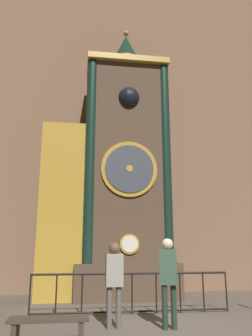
# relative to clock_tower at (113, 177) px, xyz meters

# --- Properties ---
(ground_plane) EXTENTS (28.00, 28.00, 0.00)m
(ground_plane) POSITION_rel_clock_tower_xyz_m (0.83, -3.91, -3.72)
(ground_plane) COLOR brown
(cathedral_back_wall) EXTENTS (24.00, 0.32, 14.73)m
(cathedral_back_wall) POSITION_rel_clock_tower_xyz_m (0.74, 1.42, 3.63)
(cathedral_back_wall) COLOR #846047
(cathedral_back_wall) RESTS_ON ground_plane
(clock_tower) EXTENTS (4.27, 1.80, 9.21)m
(clock_tower) POSITION_rel_clock_tower_xyz_m (0.00, 0.00, 0.00)
(clock_tower) COLOR brown
(clock_tower) RESTS_ON ground_plane
(railing_fence) EXTENTS (4.72, 0.05, 0.93)m
(railing_fence) POSITION_rel_clock_tower_xyz_m (0.24, -2.28, -3.20)
(railing_fence) COLOR black
(railing_fence) RESTS_ON ground_plane
(visitor_near) EXTENTS (0.35, 0.23, 1.61)m
(visitor_near) POSITION_rel_clock_tower_xyz_m (-0.32, -3.58, -2.74)
(visitor_near) COLOR #58554F
(visitor_near) RESTS_ON ground_plane
(visitor_far) EXTENTS (0.39, 0.31, 1.69)m
(visitor_far) POSITION_rel_clock_tower_xyz_m (0.73, -3.80, -2.70)
(visitor_far) COLOR #213427
(visitor_far) RESTS_ON ground_plane
(visitor_bench) EXTENTS (1.27, 0.40, 0.44)m
(visitor_bench) POSITION_rel_clock_tower_xyz_m (-1.47, -4.64, -3.41)
(visitor_bench) COLOR #423328
(visitor_bench) RESTS_ON ground_plane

